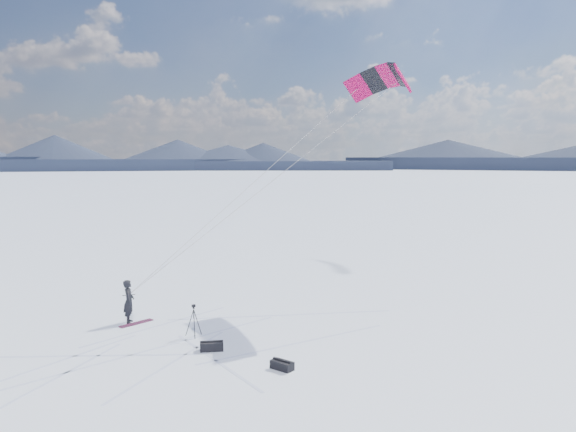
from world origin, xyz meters
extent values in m
plane|color=white|center=(0.00, 0.00, 0.00)|extent=(1800.00, 1800.00, 0.00)
cube|color=#1B2235|center=(160.00, 277.13, 2.66)|extent=(152.40, 113.97, 5.33)
cone|color=#1B2235|center=(160.00, 277.13, 5.33)|extent=(87.43, 87.43, 8.00)
cube|color=#1B2235|center=(55.57, 315.14, 2.66)|extent=(155.54, 70.36, 5.33)
cone|color=#1B2235|center=(55.57, 315.14, 5.33)|extent=(74.14, 74.14, 8.00)
cube|color=#1B2235|center=(-55.57, 315.14, 2.66)|extent=(155.54, 70.36, 5.33)
cone|color=#1B2235|center=(-55.57, 315.14, 5.33)|extent=(74.14, 74.14, 8.00)
cube|color=#ABB4D4|center=(-3.30, -1.70, 0.00)|extent=(3.52, 7.29, 0.01)
cube|color=#ABB4D4|center=(-1.60, 0.60, 0.00)|extent=(6.45, 7.79, 0.01)
cube|color=#ABB4D4|center=(0.10, 2.90, 0.00)|extent=(11.66, 3.07, 0.01)
cube|color=#ABB4D4|center=(1.80, -2.80, 0.00)|extent=(1.27, 5.91, 0.01)
cube|color=#ABB4D4|center=(3.50, -0.50, 0.00)|extent=(6.52, 4.83, 0.01)
cube|color=#ABB4D4|center=(5.20, 1.80, 0.00)|extent=(8.85, 4.87, 0.01)
cube|color=#ABB4D4|center=(-4.10, -3.90, 0.00)|extent=(0.79, 11.99, 0.01)
cube|color=#ABB4D4|center=(-2.40, -1.60, 0.00)|extent=(5.61, 2.36, 0.01)
imported|color=black|center=(-1.51, 3.35, 0.00)|extent=(0.49, 0.72, 1.92)
cube|color=maroon|center=(-1.20, 3.14, 0.02)|extent=(1.41, 1.25, 0.04)
cylinder|color=black|center=(1.49, 1.11, 0.56)|extent=(0.34, 0.26, 1.13)
cylinder|color=black|center=(1.17, 1.07, 0.56)|extent=(0.38, 0.19, 1.13)
cylinder|color=black|center=(1.36, 0.81, 0.56)|extent=(0.07, 0.40, 1.13)
cylinder|color=black|center=(1.34, 1.00, 0.95)|extent=(0.04, 0.04, 0.36)
cube|color=black|center=(1.34, 1.00, 1.18)|extent=(0.10, 0.10, 0.05)
cube|color=black|center=(1.34, 1.00, 1.28)|extent=(0.16, 0.15, 0.10)
cylinder|color=black|center=(1.34, 1.09, 1.28)|extent=(0.07, 0.10, 0.07)
cube|color=black|center=(2.02, -0.81, 0.16)|extent=(0.87, 0.41, 0.33)
cylinder|color=black|center=(2.02, -0.81, 0.35)|extent=(0.83, 0.08, 0.08)
cube|color=black|center=(4.39, -3.09, 0.15)|extent=(0.83, 0.85, 0.30)
cylinder|color=black|center=(4.39, -3.09, 0.32)|extent=(0.59, 0.62, 0.09)
cube|color=#B20545|center=(11.10, 4.00, 10.98)|extent=(1.17, 1.30, 1.52)
cube|color=black|center=(11.24, 5.08, 11.27)|extent=(0.90, 1.36, 1.33)
cube|color=#B20545|center=(11.11, 6.21, 11.37)|extent=(1.15, 1.36, 1.12)
cube|color=black|center=(10.74, 7.28, 11.27)|extent=(1.39, 1.28, 1.33)
cube|color=#B20545|center=(10.15, 8.19, 10.98)|extent=(1.58, 1.10, 1.52)
cylinder|color=#959599|center=(4.79, 3.68, 6.11)|extent=(12.62, 0.67, 9.74)
cylinder|color=#959599|center=(4.32, 5.77, 6.11)|extent=(11.68, 4.86, 9.74)
cylinder|color=black|center=(-1.51, 3.35, 1.25)|extent=(0.54, 0.15, 0.03)
camera|label=1|loc=(1.79, -21.58, 7.30)|focal=35.00mm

